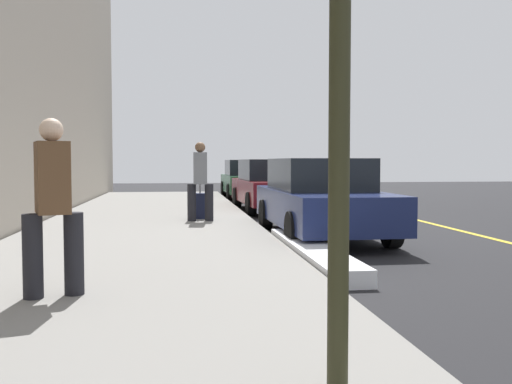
% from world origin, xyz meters
% --- Properties ---
extents(ground_plane, '(56.00, 56.00, 0.00)m').
position_xyz_m(ground_plane, '(0.00, 0.00, 0.00)').
color(ground_plane, black).
extents(sidewalk, '(28.00, 4.60, 0.15)m').
position_xyz_m(sidewalk, '(0.00, -3.30, 0.07)').
color(sidewalk, gray).
rests_on(sidewalk, ground).
extents(lane_stripe_centre, '(28.00, 0.14, 0.01)m').
position_xyz_m(lane_stripe_centre, '(0.00, 3.20, 0.00)').
color(lane_stripe_centre, gold).
rests_on(lane_stripe_centre, ground).
extents(snow_bank_curb, '(4.15, 0.56, 0.22)m').
position_xyz_m(snow_bank_curb, '(2.77, -0.70, 0.11)').
color(snow_bank_curb, white).
rests_on(snow_bank_curb, ground).
extents(parked_car_green, '(4.24, 1.93, 1.51)m').
position_xyz_m(parked_car_green, '(-11.45, 0.03, 0.76)').
color(parked_car_green, black).
rests_on(parked_car_green, ground).
extents(parked_car_maroon, '(4.54, 2.01, 1.51)m').
position_xyz_m(parked_car_maroon, '(-5.67, 0.03, 0.76)').
color(parked_car_maroon, black).
rests_on(parked_car_maroon, ground).
extents(parked_car_navy, '(4.69, 1.95, 1.51)m').
position_xyz_m(parked_car_navy, '(0.30, 0.04, 0.76)').
color(parked_car_navy, black).
rests_on(parked_car_navy, ground).
extents(pedestrian_grey_coat, '(0.48, 0.57, 1.73)m').
position_xyz_m(pedestrian_grey_coat, '(-1.63, -2.19, 1.07)').
color(pedestrian_grey_coat, black).
rests_on(pedestrian_grey_coat, sidewalk).
extents(pedestrian_brown_coat, '(0.53, 0.55, 1.72)m').
position_xyz_m(pedestrian_brown_coat, '(5.37, -3.86, 1.07)').
color(pedestrian_brown_coat, black).
rests_on(pedestrian_brown_coat, sidewalk).
extents(rolling_suitcase, '(0.34, 0.22, 0.94)m').
position_xyz_m(rolling_suitcase, '(-2.15, -2.18, 0.44)').
color(rolling_suitcase, '#191E38').
rests_on(rolling_suitcase, sidewalk).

